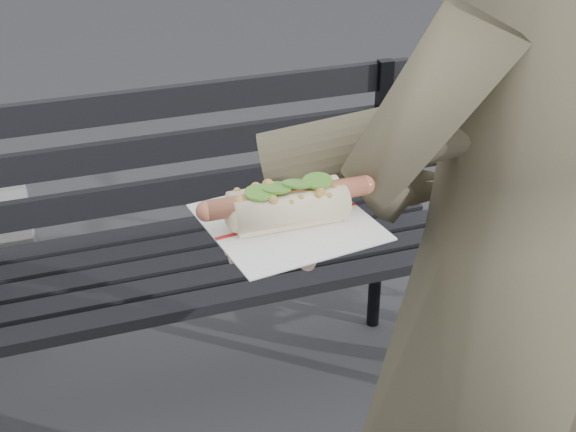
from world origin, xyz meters
name	(u,v)px	position (x,y,z in m)	size (l,w,h in m)	color
park_bench	(158,236)	(-0.05, 1.04, 0.52)	(1.50, 0.44, 0.88)	black
person	(497,281)	(0.35, 0.14, 0.87)	(0.63, 0.42, 1.73)	brown
held_hotdog	(407,148)	(0.15, 0.11, 1.14)	(0.62, 0.31, 0.20)	brown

